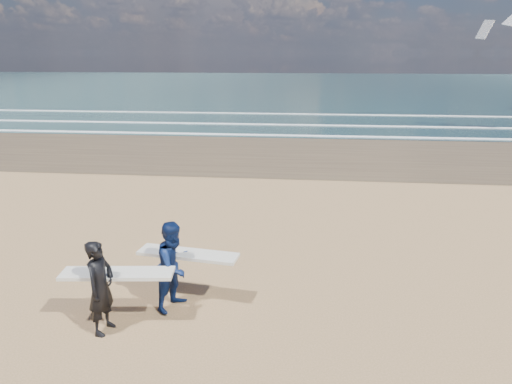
# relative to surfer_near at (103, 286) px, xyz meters

# --- Properties ---
(ocean) EXTENTS (220.00, 100.00, 0.02)m
(ocean) POSITION_rel_surfer_near_xyz_m (20.80, 71.56, -0.95)
(ocean) COLOR #173034
(ocean) RESTS_ON ground
(surfer_near) EXTENTS (2.24, 1.10, 1.90)m
(surfer_near) POSITION_rel_surfer_near_xyz_m (0.00, 0.00, 0.00)
(surfer_near) COLOR black
(surfer_near) RESTS_ON ground
(surfer_far) EXTENTS (2.25, 1.34, 1.93)m
(surfer_far) POSITION_rel_surfer_near_xyz_m (1.15, 1.02, 0.01)
(surfer_far) COLOR #0D1D4B
(surfer_far) RESTS_ON ground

